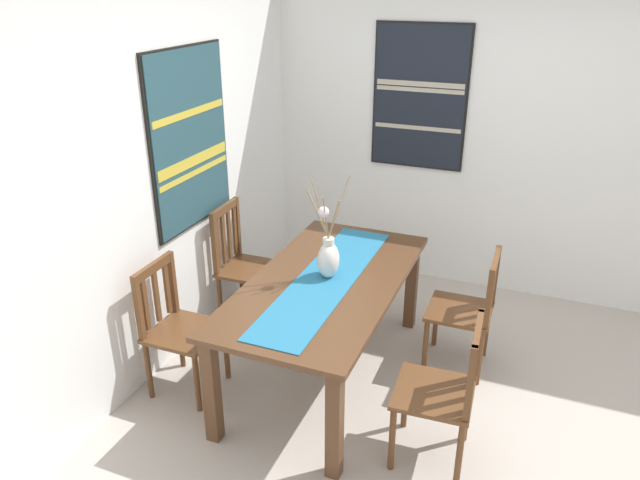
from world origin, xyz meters
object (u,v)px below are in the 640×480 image
at_px(dining_table, 326,294).
at_px(painting_on_side_wall, 420,97).
at_px(chair_2, 243,262).
at_px(chair_0, 444,390).
at_px(chair_1, 468,309).
at_px(chair_3, 178,326).
at_px(centerpiece_vase, 328,256).
at_px(painting_on_back_wall, 189,139).

height_order(dining_table, painting_on_side_wall, painting_on_side_wall).
height_order(chair_2, painting_on_side_wall, painting_on_side_wall).
distance_m(chair_0, painting_on_side_wall, 2.56).
distance_m(chair_1, chair_2, 1.73).
distance_m(dining_table, chair_3, 0.97).
xyz_separation_m(dining_table, chair_2, (0.47, 0.88, -0.15)).
distance_m(chair_0, chair_2, 1.98).
relative_size(chair_1, chair_2, 0.93).
relative_size(dining_table, chair_1, 2.09).
bearing_deg(chair_0, chair_1, 1.55).
bearing_deg(chair_2, centerpiece_vase, -116.05).
relative_size(chair_3, painting_on_back_wall, 0.72).
relative_size(chair_1, painting_on_side_wall, 0.74).
distance_m(centerpiece_vase, painting_on_side_wall, 1.82).
distance_m(chair_1, painting_on_back_wall, 2.21).
relative_size(centerpiece_vase, chair_1, 0.79).
height_order(chair_0, chair_2, chair_2).
distance_m(chair_3, painting_on_side_wall, 2.64).
xyz_separation_m(chair_3, painting_on_back_wall, (0.68, 0.25, 1.03)).
bearing_deg(chair_3, chair_0, -89.98).
xyz_separation_m(dining_table, chair_1, (0.45, -0.85, -0.17)).
height_order(chair_1, painting_on_side_wall, painting_on_side_wall).
relative_size(chair_0, chair_2, 0.95).
bearing_deg(chair_3, painting_on_back_wall, 20.43).
xyz_separation_m(centerpiece_vase, painting_on_back_wall, (0.18, 1.09, 0.61)).
distance_m(dining_table, chair_1, 0.98).
bearing_deg(chair_3, painting_on_side_wall, -24.12).
bearing_deg(painting_on_side_wall, dining_table, 175.25).
bearing_deg(painting_on_side_wall, chair_0, -161.40).
bearing_deg(dining_table, chair_0, -118.27).
bearing_deg(chair_0, painting_on_back_wall, 70.79).
bearing_deg(chair_3, centerpiece_vase, -58.50).
bearing_deg(dining_table, painting_on_side_wall, -4.75).
bearing_deg(dining_table, chair_3, 119.48).
bearing_deg(dining_table, chair_1, -61.91).
xyz_separation_m(chair_2, painting_on_back_wall, (-0.25, 0.21, 1.01)).
bearing_deg(painting_on_side_wall, chair_1, -150.55).
bearing_deg(centerpiece_vase, chair_2, 63.95).
relative_size(painting_on_back_wall, painting_on_side_wall, 1.05).
distance_m(chair_1, painting_on_side_wall, 1.84).
bearing_deg(centerpiece_vase, dining_table, -177.46).
xyz_separation_m(chair_0, painting_on_back_wall, (0.68, 1.96, 1.03)).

